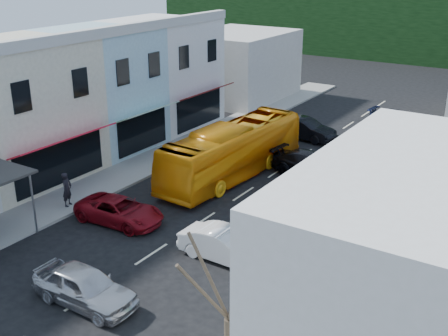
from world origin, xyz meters
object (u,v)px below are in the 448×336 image
at_px(bus, 233,151).
at_px(car_white, 225,245).
at_px(pedestrian_left, 67,190).
at_px(street_tree, 229,319).
at_px(direction_sign, 255,259).
at_px(car_red, 119,210).
at_px(car_silver, 85,288).

relative_size(bus, car_white, 2.64).
distance_m(car_white, pedestrian_left, 9.86).
bearing_deg(street_tree, direction_sign, 112.53).
height_order(car_red, pedestrian_left, pedestrian_left).
relative_size(car_silver, street_tree, 0.64).
relative_size(car_white, street_tree, 0.64).
xyz_separation_m(pedestrian_left, street_tree, (14.81, -7.57, 2.45)).
relative_size(car_red, pedestrian_left, 2.71).
bearing_deg(direction_sign, car_white, 130.37).
bearing_deg(street_tree, pedestrian_left, 152.92).
bearing_deg(street_tree, bus, 121.61).
bearing_deg(car_white, bus, 30.66).
distance_m(car_silver, car_red, 6.96).
bearing_deg(car_silver, direction_sign, -58.63).
xyz_separation_m(direction_sign, street_tree, (2.20, -5.30, 1.44)).
xyz_separation_m(car_white, pedestrian_left, (-9.85, 0.01, 0.30)).
height_order(car_red, street_tree, street_tree).
bearing_deg(pedestrian_left, car_silver, -144.26).
distance_m(bus, direction_sign, 13.37).
relative_size(car_silver, car_red, 0.96).
height_order(car_silver, car_red, same).
xyz_separation_m(bus, street_tree, (9.96, -16.18, 1.90)).
xyz_separation_m(car_silver, car_red, (-3.67, 5.91, 0.00)).
distance_m(bus, pedestrian_left, 9.90).
bearing_deg(car_silver, street_tree, -104.35).
relative_size(bus, car_silver, 2.64).
relative_size(car_white, car_red, 0.96).
bearing_deg(direction_sign, car_red, 154.49).
relative_size(car_silver, car_white, 1.00).
height_order(bus, direction_sign, direction_sign).
height_order(car_white, direction_sign, direction_sign).
xyz_separation_m(bus, car_red, (-1.40, -8.40, -0.85)).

